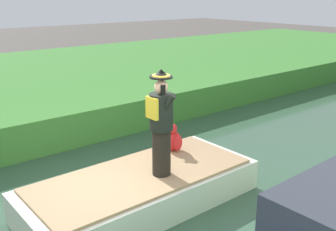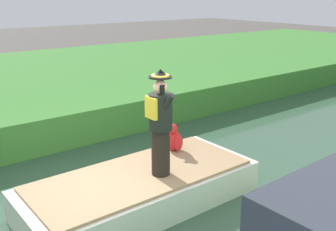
% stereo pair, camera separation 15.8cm
% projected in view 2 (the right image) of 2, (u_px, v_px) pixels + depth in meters
% --- Properties ---
extents(ground_plane, '(80.00, 80.00, 0.00)m').
position_uv_depth(ground_plane, '(114.00, 219.00, 6.80)').
color(ground_plane, '#4C4742').
extents(canal_water, '(6.37, 48.00, 0.10)m').
position_uv_depth(canal_water, '(114.00, 217.00, 6.79)').
color(canal_water, '#33513D').
rests_on(canal_water, ground).
extents(boat, '(1.85, 4.22, 0.61)m').
position_uv_depth(boat, '(141.00, 189.00, 7.02)').
color(boat, silver).
rests_on(boat, canal_water).
extents(person_pirate, '(0.61, 0.42, 1.85)m').
position_uv_depth(person_pirate, '(160.00, 124.00, 6.61)').
color(person_pirate, black).
rests_on(person_pirate, boat).
extents(parrot_plush, '(0.36, 0.34, 0.57)m').
position_uv_depth(parrot_plush, '(174.00, 139.00, 7.84)').
color(parrot_plush, red).
rests_on(parrot_plush, boat).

